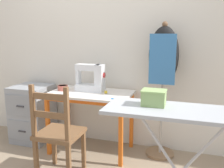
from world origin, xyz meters
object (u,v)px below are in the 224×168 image
(scissors, at_px, (115,99))
(storage_box, at_px, (154,98))
(thread_spool_near_machine, at_px, (106,92))
(ironing_board, at_px, (182,117))
(dress_form, at_px, (163,63))
(sewing_machine, at_px, (92,79))
(wooden_chair, at_px, (58,134))
(filing_cabinet, at_px, (33,113))
(fabric_bowl, at_px, (63,88))

(scissors, relative_size, storage_box, 0.72)
(thread_spool_near_machine, xyz_separation_m, ironing_board, (0.86, -0.95, 0.11))
(dress_form, distance_m, ironing_board, 1.14)
(sewing_machine, bearing_deg, scissors, -34.27)
(thread_spool_near_machine, xyz_separation_m, wooden_chair, (-0.27, -0.60, -0.29))
(sewing_machine, distance_m, thread_spool_near_machine, 0.23)
(thread_spool_near_machine, bearing_deg, filing_cabinet, 177.15)
(thread_spool_near_machine, bearing_deg, storage_box, -53.87)
(thread_spool_near_machine, xyz_separation_m, storage_box, (0.66, -0.91, 0.22))
(scissors, height_order, storage_box, storage_box)
(scissors, bearing_deg, thread_spool_near_machine, 131.47)
(fabric_bowl, distance_m, dress_form, 1.19)
(fabric_bowl, distance_m, ironing_board, 1.69)
(scissors, bearing_deg, ironing_board, -47.98)
(storage_box, bearing_deg, thread_spool_near_machine, 126.13)
(scissors, xyz_separation_m, dress_form, (0.44, 0.32, 0.35))
(thread_spool_near_machine, height_order, storage_box, storage_box)
(thread_spool_near_machine, relative_size, wooden_chair, 0.04)
(scissors, distance_m, ironing_board, 1.04)
(sewing_machine, bearing_deg, fabric_bowl, -170.17)
(dress_form, bearing_deg, ironing_board, -76.98)
(thread_spool_near_machine, bearing_deg, wooden_chair, -113.93)
(fabric_bowl, height_order, scissors, fabric_bowl)
(fabric_bowl, bearing_deg, sewing_machine, 9.83)
(scissors, distance_m, dress_form, 0.65)
(sewing_machine, relative_size, scissors, 2.91)
(scissors, xyz_separation_m, storage_box, (0.50, -0.72, 0.23))
(scissors, distance_m, filing_cabinet, 1.25)
(wooden_chair, distance_m, storage_box, 1.10)
(filing_cabinet, distance_m, storage_box, 2.02)
(scissors, bearing_deg, wooden_chair, -135.89)
(dress_form, relative_size, ironing_board, 1.48)
(wooden_chair, distance_m, ironing_board, 1.24)
(ironing_board, distance_m, storage_box, 0.22)
(sewing_machine, xyz_separation_m, storage_box, (0.85, -0.96, 0.09))
(filing_cabinet, height_order, dress_form, dress_form)
(fabric_bowl, height_order, ironing_board, ironing_board)
(fabric_bowl, relative_size, wooden_chair, 0.13)
(filing_cabinet, bearing_deg, dress_form, 3.09)
(fabric_bowl, height_order, wooden_chair, wooden_chair)
(fabric_bowl, bearing_deg, wooden_chair, -65.84)
(thread_spool_near_machine, relative_size, storage_box, 0.25)
(ironing_board, bearing_deg, thread_spool_near_machine, 131.91)
(filing_cabinet, distance_m, dress_form, 1.77)
(dress_form, bearing_deg, storage_box, -86.70)
(filing_cabinet, height_order, ironing_board, ironing_board)
(scissors, xyz_separation_m, thread_spool_near_machine, (-0.16, 0.18, 0.02))
(fabric_bowl, bearing_deg, dress_form, 7.17)
(wooden_chair, bearing_deg, ironing_board, -17.36)
(fabric_bowl, relative_size, ironing_board, 0.12)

